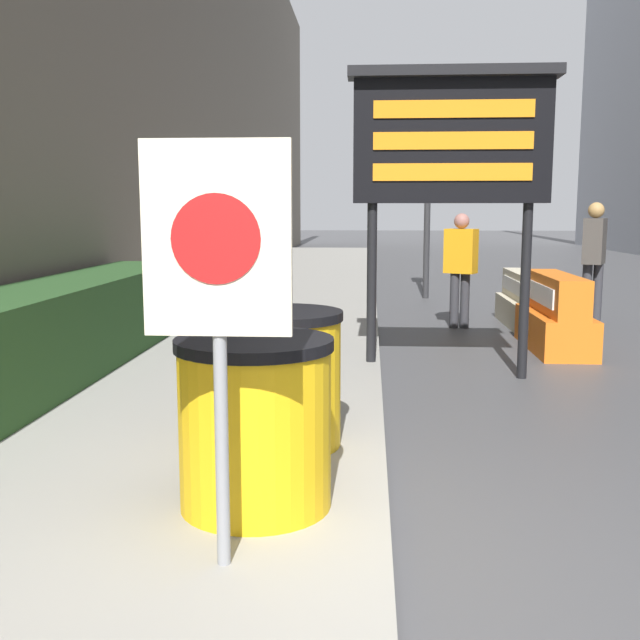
# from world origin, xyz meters

# --- Properties ---
(ground_plane) EXTENTS (120.00, 120.00, 0.00)m
(ground_plane) POSITION_xyz_m (0.00, 0.00, 0.00)
(ground_plane) COLOR #474749
(sidewalk_left) EXTENTS (3.66, 56.00, 0.15)m
(sidewalk_left) POSITION_xyz_m (-1.83, 0.00, 0.08)
(sidewalk_left) COLOR gray
(sidewalk_left) RESTS_ON ground_plane
(hedge_strip) EXTENTS (0.90, 6.60, 0.87)m
(hedge_strip) POSITION_xyz_m (-3.06, 3.49, 0.59)
(hedge_strip) COLOR #284C23
(hedge_strip) RESTS_ON sidewalk_left
(barrel_drum_foreground) EXTENTS (0.83, 0.83, 0.91)m
(barrel_drum_foreground) POSITION_xyz_m (-0.71, 0.58, 0.61)
(barrel_drum_foreground) COLOR yellow
(barrel_drum_foreground) RESTS_ON sidewalk_left
(barrel_drum_middle) EXTENTS (0.83, 0.83, 0.91)m
(barrel_drum_middle) POSITION_xyz_m (-0.70, 1.64, 0.61)
(barrel_drum_middle) COLOR yellow
(barrel_drum_middle) RESTS_ON sidewalk_left
(warning_sign) EXTENTS (0.63, 0.08, 1.85)m
(warning_sign) POSITION_xyz_m (-0.75, -0.10, 1.45)
(warning_sign) COLOR gray
(warning_sign) RESTS_ON sidewalk_left
(message_board) EXTENTS (2.06, 0.36, 3.08)m
(message_board) POSITION_xyz_m (0.68, 4.45, 2.37)
(message_board) COLOR black
(message_board) RESTS_ON ground_plane
(jersey_barrier_orange_near) EXTENTS (0.64, 1.77, 0.93)m
(jersey_barrier_orange_near) POSITION_xyz_m (2.17, 6.08, 0.41)
(jersey_barrier_orange_near) COLOR orange
(jersey_barrier_orange_near) RESTS_ON ground_plane
(jersey_barrier_cream) EXTENTS (0.52, 1.75, 0.80)m
(jersey_barrier_cream) POSITION_xyz_m (2.17, 8.06, 0.35)
(jersey_barrier_cream) COLOR beige
(jersey_barrier_cream) RESTS_ON ground_plane
(traffic_cone_near) EXTENTS (0.31, 0.31, 0.56)m
(traffic_cone_near) POSITION_xyz_m (2.57, 7.37, 0.27)
(traffic_cone_near) COLOR black
(traffic_cone_near) RESTS_ON ground_plane
(traffic_light_near_curb) EXTENTS (0.28, 0.44, 4.29)m
(traffic_light_near_curb) POSITION_xyz_m (0.98, 11.39, 3.10)
(traffic_light_near_curb) COLOR #2D2D30
(traffic_light_near_curb) RESTS_ON ground_plane
(pedestrian_worker) EXTENTS (0.46, 0.56, 1.83)m
(pedestrian_worker) POSITION_xyz_m (3.34, 8.65, 1.08)
(pedestrian_worker) COLOR #333338
(pedestrian_worker) RESTS_ON ground_plane
(pedestrian_passerby) EXTENTS (0.51, 0.43, 1.66)m
(pedestrian_passerby) POSITION_xyz_m (1.19, 7.74, 0.98)
(pedestrian_passerby) COLOR #333338
(pedestrian_passerby) RESTS_ON ground_plane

